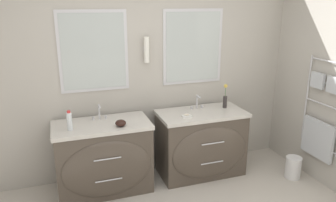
{
  "coord_description": "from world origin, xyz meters",
  "views": [
    {
      "loc": [
        -0.98,
        -1.99,
        2.11
      ],
      "look_at": [
        0.12,
        1.24,
        1.07
      ],
      "focal_mm": 35.0,
      "sensor_mm": 36.0,
      "label": 1
    }
  ],
  "objects_px": {
    "toiletry_bottle": "(69,121)",
    "waste_bin": "(293,167)",
    "amenity_bowl": "(121,123)",
    "vanity_left": "(104,158)",
    "flower_vase": "(225,99)",
    "vanity_right": "(202,143)"
  },
  "relations": [
    {
      "from": "toiletry_bottle",
      "to": "waste_bin",
      "type": "xyz_separation_m",
      "value": [
        2.58,
        -0.41,
        -0.78
      ]
    },
    {
      "from": "vanity_left",
      "to": "toiletry_bottle",
      "type": "distance_m",
      "value": 0.61
    },
    {
      "from": "vanity_right",
      "to": "toiletry_bottle",
      "type": "distance_m",
      "value": 1.63
    },
    {
      "from": "amenity_bowl",
      "to": "vanity_left",
      "type": "bearing_deg",
      "value": 148.77
    },
    {
      "from": "vanity_right",
      "to": "waste_bin",
      "type": "distance_m",
      "value": 1.17
    },
    {
      "from": "flower_vase",
      "to": "waste_bin",
      "type": "xyz_separation_m",
      "value": [
        0.69,
        -0.56,
        -0.79
      ]
    },
    {
      "from": "toiletry_bottle",
      "to": "flower_vase",
      "type": "xyz_separation_m",
      "value": [
        1.89,
        0.15,
        0.02
      ]
    },
    {
      "from": "toiletry_bottle",
      "to": "waste_bin",
      "type": "bearing_deg",
      "value": -8.95
    },
    {
      "from": "toiletry_bottle",
      "to": "waste_bin",
      "type": "distance_m",
      "value": 2.73
    },
    {
      "from": "amenity_bowl",
      "to": "waste_bin",
      "type": "distance_m",
      "value": 2.21
    },
    {
      "from": "waste_bin",
      "to": "vanity_left",
      "type": "bearing_deg",
      "value": 168.35
    },
    {
      "from": "waste_bin",
      "to": "vanity_right",
      "type": "bearing_deg",
      "value": 155.92
    },
    {
      "from": "vanity_right",
      "to": "flower_vase",
      "type": "distance_m",
      "value": 0.63
    },
    {
      "from": "flower_vase",
      "to": "amenity_bowl",
      "type": "bearing_deg",
      "value": -171.26
    },
    {
      "from": "vanity_left",
      "to": "amenity_bowl",
      "type": "bearing_deg",
      "value": -31.23
    },
    {
      "from": "toiletry_bottle",
      "to": "vanity_left",
      "type": "bearing_deg",
      "value": 9.52
    },
    {
      "from": "vanity_right",
      "to": "vanity_left",
      "type": "bearing_deg",
      "value": 180.0
    },
    {
      "from": "vanity_right",
      "to": "amenity_bowl",
      "type": "distance_m",
      "value": 1.12
    },
    {
      "from": "flower_vase",
      "to": "toiletry_bottle",
      "type": "bearing_deg",
      "value": -175.35
    },
    {
      "from": "vanity_left",
      "to": "vanity_right",
      "type": "relative_size",
      "value": 1.0
    },
    {
      "from": "vanity_right",
      "to": "waste_bin",
      "type": "relative_size",
      "value": 3.91
    },
    {
      "from": "toiletry_bottle",
      "to": "amenity_bowl",
      "type": "xyz_separation_m",
      "value": [
        0.52,
        -0.06,
        -0.07
      ]
    }
  ]
}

